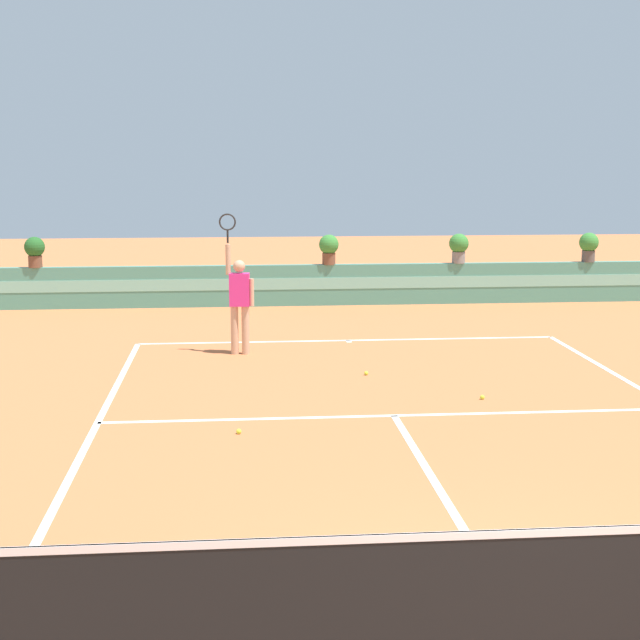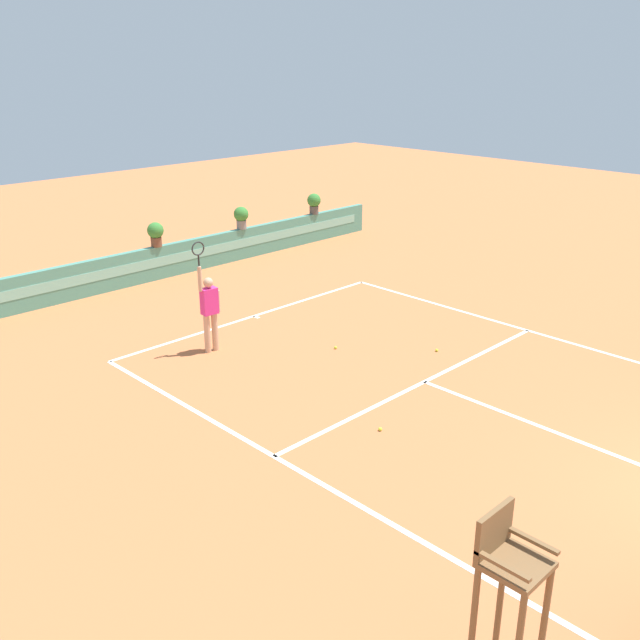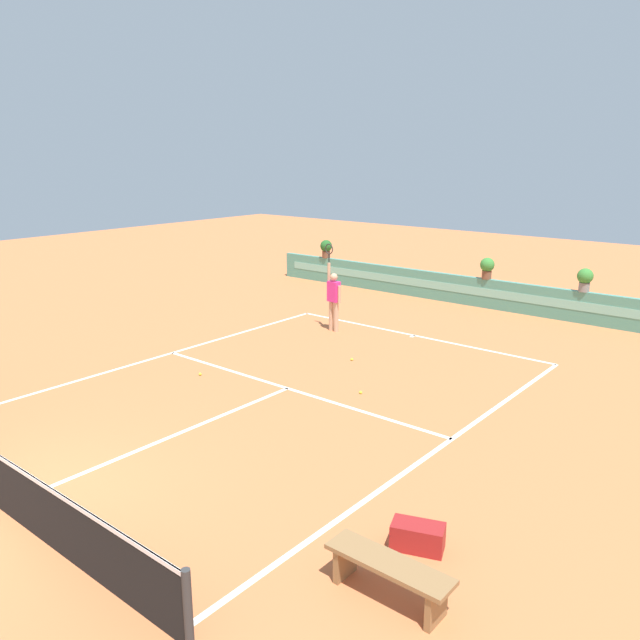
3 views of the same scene
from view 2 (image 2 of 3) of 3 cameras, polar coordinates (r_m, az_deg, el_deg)
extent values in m
plane|color=#C66B3D|center=(14.58, 9.65, -5.41)|extent=(60.00, 60.00, 0.00)
cube|color=white|center=(18.31, -5.34, 0.32)|extent=(8.22, 0.10, 0.01)
cube|color=white|center=(14.79, 8.40, -4.93)|extent=(8.22, 0.10, 0.01)
cube|color=white|center=(13.37, 19.47, -8.93)|extent=(0.10, 6.40, 0.01)
cube|color=white|center=(11.83, -2.24, -11.72)|extent=(0.10, 11.89, 0.01)
cube|color=white|center=(17.82, 17.63, -1.19)|extent=(0.10, 11.89, 0.01)
cube|color=white|center=(18.24, -5.14, 0.25)|extent=(0.10, 0.20, 0.01)
cube|color=#4C8E7A|center=(21.68, -13.02, 4.49)|extent=(18.00, 0.20, 1.00)
cube|color=#7ABCA8|center=(21.58, -12.88, 4.56)|extent=(17.10, 0.01, 0.28)
cylinder|color=brown|center=(8.24, 17.50, -22.73)|extent=(0.07, 0.07, 1.60)
cylinder|color=brown|center=(8.07, 12.17, -23.22)|extent=(0.07, 0.07, 1.60)
cylinder|color=brown|center=(8.40, 14.25, -21.32)|extent=(0.07, 0.07, 1.60)
cube|color=brown|center=(7.61, 15.46, -18.43)|extent=(0.60, 0.60, 0.06)
cube|color=brown|center=(7.54, 13.84, -16.04)|extent=(0.60, 0.06, 0.48)
cube|color=brown|center=(7.32, 14.44, -18.56)|extent=(0.06, 0.60, 0.04)
cube|color=brown|center=(7.71, 16.64, -16.56)|extent=(0.06, 0.60, 0.04)
cylinder|color=tan|center=(16.19, -8.45, -0.91)|extent=(0.14, 0.14, 0.90)
cylinder|color=tan|center=(16.09, -9.06, -1.08)|extent=(0.14, 0.14, 0.90)
cube|color=#E52D84|center=(15.88, -8.90, 1.52)|extent=(0.38, 0.25, 0.60)
sphere|color=tan|center=(15.75, -8.98, 3.00)|extent=(0.22, 0.22, 0.22)
cylinder|color=tan|center=(15.62, -9.64, 3.27)|extent=(0.09, 0.09, 0.55)
cylinder|color=black|center=(15.50, -9.73, 4.76)|extent=(0.04, 0.04, 0.24)
torus|color=#262626|center=(15.43, -9.79, 5.68)|extent=(0.31, 0.06, 0.31)
cylinder|color=tan|center=(16.00, -8.21, 1.52)|extent=(0.09, 0.09, 0.50)
sphere|color=#CCE033|center=(12.87, 4.87, -8.74)|extent=(0.07, 0.07, 0.07)
sphere|color=#CCE033|center=(16.29, 9.37, -2.41)|extent=(0.07, 0.07, 0.07)
sphere|color=#CCE033|center=(16.22, 1.26, -2.22)|extent=(0.07, 0.07, 0.07)
cylinder|color=brown|center=(21.54, -13.03, 6.15)|extent=(0.32, 0.32, 0.28)
sphere|color=#387F33|center=(21.46, -13.10, 7.04)|extent=(0.48, 0.48, 0.48)
cylinder|color=gray|center=(23.32, -6.33, 7.64)|extent=(0.32, 0.32, 0.28)
sphere|color=#387F33|center=(23.25, -6.37, 8.47)|extent=(0.48, 0.48, 0.48)
cylinder|color=#514C47|center=(25.44, -0.49, 8.85)|extent=(0.32, 0.32, 0.28)
sphere|color=#387F33|center=(25.37, -0.49, 9.61)|extent=(0.48, 0.48, 0.48)
camera|label=1|loc=(10.25, 70.31, -9.04)|focal=53.02mm
camera|label=3|loc=(19.97, 51.93, 9.50)|focal=35.49mm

